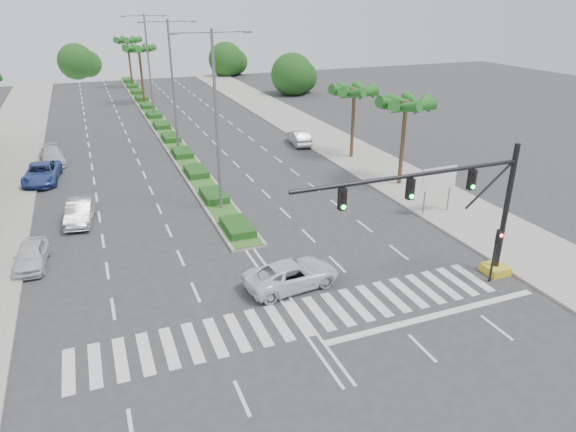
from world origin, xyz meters
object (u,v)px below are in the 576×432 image
at_px(car_parked_c, 42,173).
at_px(car_parked_d, 52,156).
at_px(car_parked_a, 31,255).
at_px(car_crossing, 292,274).
at_px(car_parked_b, 80,212).
at_px(car_right, 299,138).

xyz_separation_m(car_parked_c, car_parked_d, (0.63, 5.19, -0.06)).
xyz_separation_m(car_parked_a, car_crossing, (12.56, -7.30, 0.03)).
height_order(car_parked_b, car_crossing, car_parked_b).
distance_m(car_parked_d, car_crossing, 30.11).
xyz_separation_m(car_parked_d, car_crossing, (11.93, -27.64, -0.00)).
bearing_deg(car_crossing, car_right, -30.14).
distance_m(car_parked_c, car_crossing, 25.72).
xyz_separation_m(car_parked_a, car_parked_b, (2.65, 5.54, 0.07)).
distance_m(car_parked_b, car_parked_c, 9.97).
relative_size(car_parked_b, car_right, 1.01).
bearing_deg(car_parked_c, car_crossing, -54.95).
xyz_separation_m(car_parked_b, car_parked_c, (-2.65, 9.61, 0.02)).
bearing_deg(car_crossing, car_parked_c, 22.66).
distance_m(car_parked_c, car_parked_d, 5.23).
bearing_deg(car_parked_d, car_right, -12.27).
bearing_deg(car_parked_d, car_crossing, -73.09).
distance_m(car_parked_a, car_parked_b, 6.14).
distance_m(car_parked_a, car_parked_c, 15.15).
height_order(car_parked_a, car_parked_c, car_parked_c).
distance_m(car_parked_a, car_right, 29.68).
xyz_separation_m(car_parked_d, car_right, (22.97, -2.35, 0.03)).
bearing_deg(car_parked_b, car_parked_a, -108.24).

